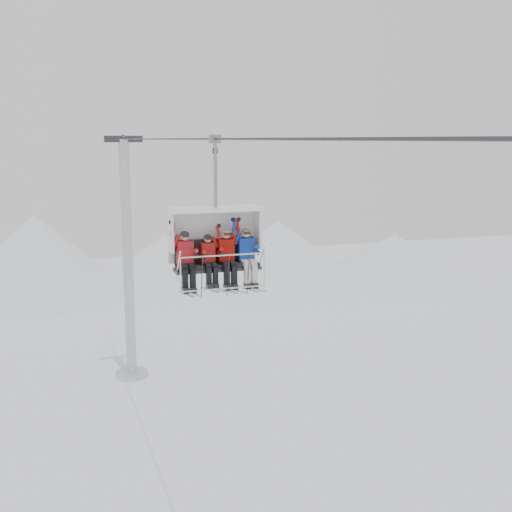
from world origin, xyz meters
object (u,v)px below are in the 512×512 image
object	(u,v)px
chairlift_carrier	(215,237)
skier_center_right	(227,255)
lift_tower_right	(128,277)
skier_center_left	(209,258)
skier_far_left	(186,258)
skier_far_right	(247,254)

from	to	relation	value
chairlift_carrier	skier_center_right	distance (m)	0.61
lift_tower_right	skier_center_right	xyz separation A→B (m)	(0.24, -18.85, 4.45)
chairlift_carrier	skier_center_right	size ratio (longest dim) A/B	2.36
lift_tower_right	skier_center_left	distance (m)	19.37
skier_center_left	skier_center_right	world-z (taller)	skier_center_right
chairlift_carrier	skier_far_left	size ratio (longest dim) A/B	2.36
lift_tower_right	skier_center_left	world-z (taller)	lift_tower_right
lift_tower_right	chairlift_carrier	distance (m)	19.18
skier_center_left	lift_tower_right	bearing A→B (deg)	89.22
lift_tower_right	chairlift_carrier	world-z (taller)	lift_tower_right
lift_tower_right	chairlift_carrier	size ratio (longest dim) A/B	3.38
lift_tower_right	skier_center_right	distance (m)	19.36
skier_center_right	skier_far_right	distance (m)	0.56
lift_tower_right	skier_center_left	size ratio (longest dim) A/B	7.99
skier_far_left	skier_far_right	xyz separation A→B (m)	(1.69, 0.00, 0.00)
chairlift_carrier	skier_far_left	xyz separation A→B (m)	(-0.88, -0.30, -0.47)
chairlift_carrier	skier_far_right	distance (m)	0.98
lift_tower_right	skier_far_left	bearing A→B (deg)	-92.67
skier_far_left	skier_center_right	size ratio (longest dim) A/B	1.00
skier_center_right	chairlift_carrier	bearing A→B (deg)	128.78
lift_tower_right	skier_center_right	size ratio (longest dim) A/B	7.99
skier_center_left	skier_center_right	bearing A→B (deg)	1.70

